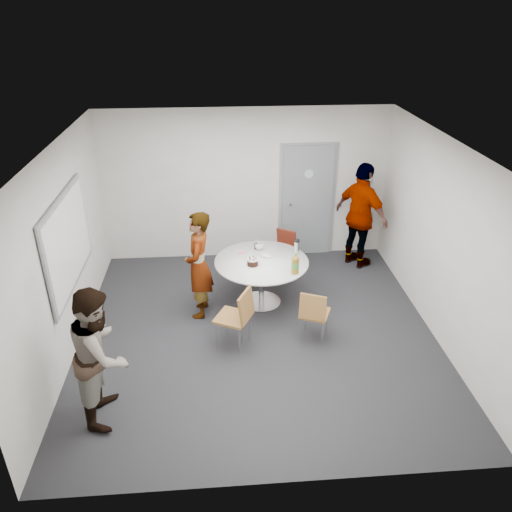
{
  "coord_description": "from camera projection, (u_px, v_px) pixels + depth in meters",
  "views": [
    {
      "loc": [
        -0.49,
        -5.82,
        4.27
      ],
      "look_at": [
        -0.0,
        0.25,
        1.12
      ],
      "focal_mm": 35.0,
      "sensor_mm": 36.0,
      "label": 1
    }
  ],
  "objects": [
    {
      "name": "wall_right",
      "position": [
        443.0,
        242.0,
        6.71
      ],
      "size": [
        0.0,
        5.0,
        5.0
      ],
      "primitive_type": "plane",
      "rotation": [
        1.57,
        0.0,
        -1.57
      ],
      "color": "beige",
      "rests_on": "floor"
    },
    {
      "name": "chair_near_right",
      "position": [
        314.0,
        312.0,
        6.78
      ],
      "size": [
        0.5,
        0.52,
        0.79
      ],
      "rotation": [
        0.0,
        0.0,
        -0.4
      ],
      "color": "brown",
      "rests_on": "floor"
    },
    {
      "name": "chair_near_left",
      "position": [
        239.0,
        314.0,
        6.64
      ],
      "size": [
        0.59,
        0.57,
        0.88
      ],
      "rotation": [
        0.0,
        0.0,
        1.11
      ],
      "color": "brown",
      "rests_on": "floor"
    },
    {
      "name": "person_left",
      "position": [
        101.0,
        354.0,
        5.44
      ],
      "size": [
        0.62,
        0.8,
        1.64
      ],
      "primitive_type": "imported",
      "rotation": [
        0.0,
        0.0,
        1.57
      ],
      "color": "white",
      "rests_on": "floor"
    },
    {
      "name": "ceiling",
      "position": [
        258.0,
        147.0,
        5.91
      ],
      "size": [
        5.0,
        5.0,
        0.0
      ],
      "primitive_type": "plane",
      "rotation": [
        3.14,
        0.0,
        0.0
      ],
      "color": "silver",
      "rests_on": "wall_back"
    },
    {
      "name": "wall_left",
      "position": [
        62.0,
        256.0,
        6.35
      ],
      "size": [
        0.0,
        5.0,
        5.0
      ],
      "primitive_type": "plane",
      "rotation": [
        1.57,
        0.0,
        1.57
      ],
      "color": "beige",
      "rests_on": "floor"
    },
    {
      "name": "wall_back",
      "position": [
        246.0,
        185.0,
        8.74
      ],
      "size": [
        5.0,
        0.0,
        5.0
      ],
      "primitive_type": "plane",
      "rotation": [
        1.57,
        0.0,
        0.0
      ],
      "color": "beige",
      "rests_on": "floor"
    },
    {
      "name": "table",
      "position": [
        263.0,
        267.0,
        7.57
      ],
      "size": [
        1.42,
        1.42,
        1.07
      ],
      "color": "white",
      "rests_on": "floor"
    },
    {
      "name": "person_right",
      "position": [
        361.0,
        216.0,
        8.57
      ],
      "size": [
        0.99,
        1.17,
        1.87
      ],
      "primitive_type": "imported",
      "rotation": [
        0.0,
        0.0,
        2.17
      ],
      "color": "black",
      "rests_on": "floor"
    },
    {
      "name": "whiteboard",
      "position": [
        68.0,
        242.0,
        6.49
      ],
      "size": [
        0.04,
        1.9,
        1.25
      ],
      "color": "gray",
      "rests_on": "wall_left"
    },
    {
      "name": "chair_far",
      "position": [
        284.0,
        248.0,
        8.53
      ],
      "size": [
        0.52,
        0.54,
        0.78
      ],
      "rotation": [
        0.0,
        0.0,
        2.56
      ],
      "color": "#5F2013",
      "rests_on": "floor"
    },
    {
      "name": "wall_front",
      "position": [
        282.0,
        377.0,
        4.32
      ],
      "size": [
        5.0,
        0.0,
        5.0
      ],
      "primitive_type": "plane",
      "rotation": [
        -1.57,
        0.0,
        0.0
      ],
      "color": "beige",
      "rests_on": "floor"
    },
    {
      "name": "person_main",
      "position": [
        199.0,
        265.0,
        7.24
      ],
      "size": [
        0.45,
        0.64,
        1.64
      ],
      "primitive_type": "imported",
      "rotation": [
        0.0,
        0.0,
        -1.67
      ],
      "color": "#A5C6EA",
      "rests_on": "floor"
    },
    {
      "name": "floor",
      "position": [
        257.0,
        333.0,
        7.15
      ],
      "size": [
        5.0,
        5.0,
        0.0
      ],
      "primitive_type": "plane",
      "color": "black",
      "rests_on": "ground"
    },
    {
      "name": "door",
      "position": [
        307.0,
        201.0,
        8.95
      ],
      "size": [
        1.02,
        0.17,
        2.12
      ],
      "color": "slate",
      "rests_on": "wall_back"
    }
  ]
}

